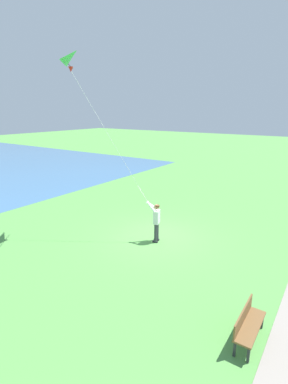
# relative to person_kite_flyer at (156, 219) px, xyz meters

# --- Properties ---
(ground_plane) EXTENTS (120.00, 120.00, 0.00)m
(ground_plane) POSITION_rel_person_kite_flyer_xyz_m (0.23, -0.44, -1.05)
(ground_plane) COLOR #569947
(person_kite_flyer) EXTENTS (0.63, 0.50, 1.83)m
(person_kite_flyer) POSITION_rel_person_kite_flyer_xyz_m (0.00, 0.00, 0.00)
(person_kite_flyer) COLOR #232328
(person_kite_flyer) RESTS_ON ground
(flying_kite) EXTENTS (3.73, 1.56, 6.15)m
(flying_kite) POSITION_rel_person_kite_flyer_xyz_m (3.38, 0.94, 6.48)
(flying_kite) COLOR green
(park_bench_near_walkway) EXTENTS (0.46, 1.51, 0.88)m
(park_bench_near_walkway) POSITION_rel_person_kite_flyer_xyz_m (-5.01, 3.58, -0.54)
(park_bench_near_walkway) COLOR brown
(park_bench_near_walkway) RESTS_ON ground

